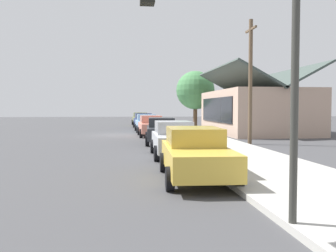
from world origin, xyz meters
name	(u,v)px	position (x,y,z in m)	size (l,w,h in m)	color
ground_plane	(116,135)	(0.00, 0.00, 0.00)	(120.00, 120.00, 0.00)	#424244
sidewalk_curb	(185,133)	(0.00, 5.60, 0.08)	(60.00, 4.20, 0.16)	#B2AFA8
car_olive	(140,119)	(-16.13, 2.66, 0.82)	(4.92, 2.16, 1.59)	olive
car_navy	(143,121)	(-9.88, 2.72, 0.82)	(4.77, 2.21, 1.59)	navy
car_skyblue	(147,123)	(-3.83, 2.68, 0.82)	(4.85, 2.12, 1.59)	#8CB7E0
car_coral	(151,126)	(1.68, 2.71, 0.82)	(4.73, 2.02, 1.59)	#EA8C75
car_charcoal	(161,130)	(7.76, 2.90, 0.81)	(4.58, 2.17, 1.59)	#2D3035
car_silver	(174,138)	(13.81, 2.88, 0.82)	(4.67, 2.10, 1.59)	silver
car_mustard	(195,153)	(19.33, 2.81, 0.82)	(4.96, 2.23, 1.59)	gold
storefront_building	(255,110)	(-1.04, 11.98, 1.99)	(13.06, 7.23, 5.66)	tan
shade_tree	(195,90)	(-10.18, 8.44, 4.10)	(4.22, 4.22, 6.23)	brown
traffic_light_main	(237,34)	(24.44, 2.54, 3.49)	(0.37, 2.79, 5.20)	#383833
utility_pole_wooden	(250,79)	(8.70, 8.20, 3.93)	(1.80, 0.24, 7.50)	brown
fire_hydrant_red	(167,128)	(-0.72, 4.20, 0.50)	(0.22, 0.22, 0.71)	red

